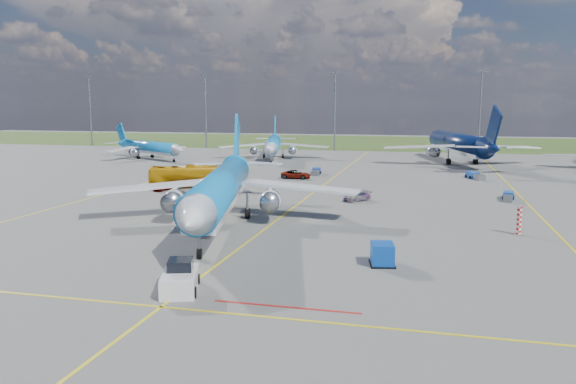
% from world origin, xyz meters
% --- Properties ---
extents(ground, '(400.00, 400.00, 0.00)m').
position_xyz_m(ground, '(0.00, 0.00, 0.00)').
color(ground, '#565653').
rests_on(ground, ground).
extents(grass_strip, '(400.00, 80.00, 0.01)m').
position_xyz_m(grass_strip, '(0.00, 150.00, 0.00)').
color(grass_strip, '#2D4719').
rests_on(grass_strip, ground).
extents(taxiway_lines, '(60.25, 160.00, 0.02)m').
position_xyz_m(taxiway_lines, '(0.17, 27.70, 0.01)').
color(taxiway_lines, gold).
rests_on(taxiway_lines, ground).
extents(floodlight_masts, '(202.20, 0.50, 22.70)m').
position_xyz_m(floodlight_masts, '(10.00, 110.00, 12.56)').
color(floodlight_masts, slate).
rests_on(floodlight_masts, ground).
extents(warning_post, '(0.50, 0.50, 3.00)m').
position_xyz_m(warning_post, '(26.00, 8.00, 1.50)').
color(warning_post, red).
rests_on(warning_post, ground).
extents(bg_jet_nw, '(39.63, 37.07, 8.30)m').
position_xyz_m(bg_jet_nw, '(-49.88, 73.19, 0.00)').
color(bg_jet_nw, '#0E77C4').
rests_on(bg_jet_nw, ground).
extents(bg_jet_nnw, '(37.28, 44.01, 10.02)m').
position_xyz_m(bg_jet_nnw, '(-20.26, 80.19, 0.00)').
color(bg_jet_nnw, '#0E77C4').
rests_on(bg_jet_nnw, ground).
extents(bg_jet_n, '(48.34, 56.67, 12.80)m').
position_xyz_m(bg_jet_n, '(23.33, 82.08, 0.00)').
color(bg_jet_n, '#07153C').
rests_on(bg_jet_n, ground).
extents(main_airliner, '(43.12, 50.89, 11.58)m').
position_xyz_m(main_airliner, '(-5.57, 5.78, 0.00)').
color(main_airliner, '#0E77C4').
rests_on(main_airliner, ground).
extents(pushback_tug, '(3.69, 6.45, 2.16)m').
position_xyz_m(pushback_tug, '(-0.20, -16.59, 0.87)').
color(pushback_tug, silver).
rests_on(pushback_tug, ground).
extents(uld_container, '(2.22, 2.58, 1.82)m').
position_xyz_m(uld_container, '(13.33, -6.43, 0.91)').
color(uld_container, '#0B3FA1').
rests_on(uld_container, ground).
extents(apron_bus, '(12.95, 8.28, 3.60)m').
position_xyz_m(apron_bus, '(-20.65, 30.99, 1.80)').
color(apron_bus, '#CE930C').
rests_on(apron_bus, ground).
extents(service_car_a, '(1.85, 3.77, 1.24)m').
position_xyz_m(service_car_a, '(-23.19, 26.65, 0.62)').
color(service_car_a, '#999999').
rests_on(service_car_a, ground).
extents(service_car_b, '(5.45, 2.63, 1.50)m').
position_xyz_m(service_car_b, '(-6.36, 45.69, 0.75)').
color(service_car_b, '#999999').
rests_on(service_car_b, ground).
extents(service_car_c, '(4.08, 4.50, 1.26)m').
position_xyz_m(service_car_c, '(7.33, 24.49, 0.63)').
color(service_car_c, '#999999').
rests_on(service_car_c, ground).
extents(baggage_tug_w, '(1.96, 4.86, 1.06)m').
position_xyz_m(baggage_tug_w, '(27.83, 30.49, 0.50)').
color(baggage_tug_w, '#1B4EA7').
rests_on(baggage_tug_w, ground).
extents(baggage_tug_c, '(1.96, 5.29, 1.16)m').
position_xyz_m(baggage_tug_c, '(-4.02, 52.71, 0.54)').
color(baggage_tug_c, navy).
rests_on(baggage_tug_c, ground).
extents(baggage_tug_e, '(3.30, 5.46, 1.19)m').
position_xyz_m(baggage_tug_e, '(24.98, 53.09, 0.56)').
color(baggage_tug_e, '#1B48A2').
rests_on(baggage_tug_e, ground).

